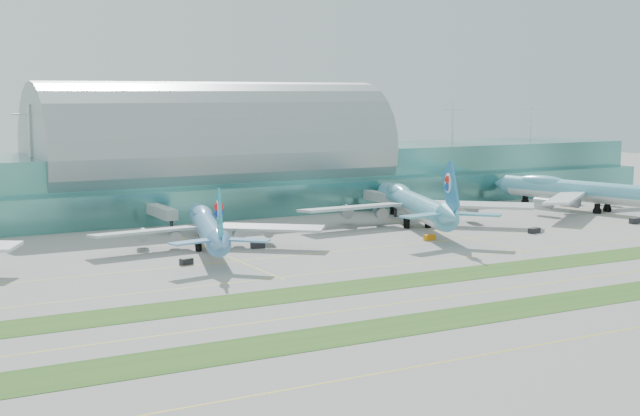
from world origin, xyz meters
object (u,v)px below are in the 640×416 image
airliner_b (208,226)px  airliner_d (590,191)px  airliner_c (413,203)px  terminal (215,168)px

airliner_b → airliner_d: size_ratio=0.82×
airliner_c → terminal: bearing=141.0°
airliner_b → airliner_c: airliner_c is taller
airliner_c → airliner_d: size_ratio=0.97×
airliner_b → terminal: bearing=82.8°
airliner_b → airliner_c: (68.33, 7.11, 1.17)m
airliner_d → airliner_b: bearing=167.8°
airliner_c → airliner_d: 70.36m
terminal → airliner_d: 125.99m
terminal → airliner_c: size_ratio=4.32×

